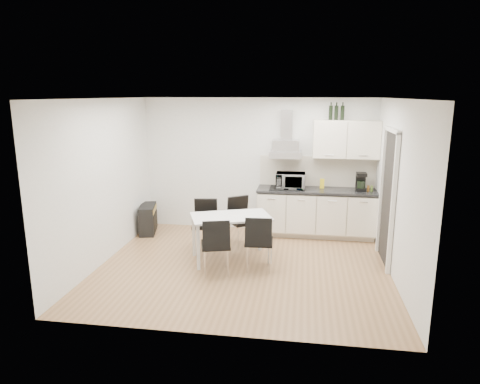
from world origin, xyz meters
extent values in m
plane|color=#A2784E|center=(0.00, 0.00, 0.00)|extent=(4.50, 4.50, 0.00)
cube|color=white|center=(0.00, 2.00, 1.30)|extent=(4.50, 0.10, 2.60)
cube|color=white|center=(0.00, -2.00, 1.30)|extent=(4.50, 0.10, 2.60)
cube|color=white|center=(-2.25, 0.00, 1.30)|extent=(0.10, 4.00, 2.60)
cube|color=white|center=(2.25, 0.00, 1.30)|extent=(0.10, 4.00, 2.60)
plane|color=white|center=(0.00, 0.00, 2.60)|extent=(4.50, 4.50, 0.00)
cube|color=white|center=(2.21, 0.55, 1.05)|extent=(0.08, 1.04, 2.10)
cube|color=beige|center=(1.15, 1.74, 0.05)|extent=(2.16, 0.52, 0.10)
cube|color=beige|center=(1.15, 1.70, 0.48)|extent=(2.20, 0.60, 0.76)
cube|color=black|center=(1.15, 1.69, 0.90)|extent=(2.22, 0.64, 0.04)
cube|color=beige|center=(1.15, 1.99, 1.21)|extent=(2.20, 0.02, 0.58)
cube|color=beige|center=(1.65, 1.82, 1.85)|extent=(1.20, 0.35, 0.70)
cube|color=silver|center=(0.55, 1.78, 1.65)|extent=(0.60, 0.46, 0.30)
cube|color=silver|center=(0.55, 1.89, 2.10)|extent=(0.22, 0.20, 0.55)
imported|color=silver|center=(0.66, 1.68, 1.10)|extent=(0.55, 0.31, 0.37)
cube|color=yellow|center=(1.25, 1.80, 1.01)|extent=(0.08, 0.04, 0.18)
cylinder|color=brown|center=(2.08, 1.65, 0.98)|extent=(0.04, 0.04, 0.11)
cylinder|color=#4C6626|center=(2.14, 1.65, 0.98)|extent=(0.04, 0.04, 0.11)
cylinder|color=black|center=(1.35, 1.82, 2.36)|extent=(0.07, 0.07, 0.32)
cylinder|color=black|center=(1.45, 1.82, 2.36)|extent=(0.07, 0.07, 0.32)
cylinder|color=black|center=(1.56, 1.82, 2.36)|extent=(0.07, 0.07, 0.32)
cube|color=white|center=(-0.24, 0.26, 0.73)|extent=(1.42, 1.11, 0.03)
cube|color=white|center=(-0.67, -0.23, 0.36)|extent=(0.06, 0.06, 0.72)
cube|color=white|center=(0.40, 0.18, 0.36)|extent=(0.06, 0.06, 0.72)
cube|color=white|center=(-0.89, 0.34, 0.36)|extent=(0.06, 0.06, 0.72)
cube|color=white|center=(0.18, 0.75, 0.36)|extent=(0.06, 0.06, 0.72)
cube|color=black|center=(-2.09, 1.41, 0.28)|extent=(0.42, 0.71, 0.55)
cube|color=gold|center=(-1.95, 1.41, 0.48)|extent=(0.15, 0.58, 0.09)
cube|color=black|center=(-0.79, 1.90, 0.14)|extent=(0.17, 0.15, 0.27)
camera|label=1|loc=(0.90, -6.26, 2.66)|focal=32.00mm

